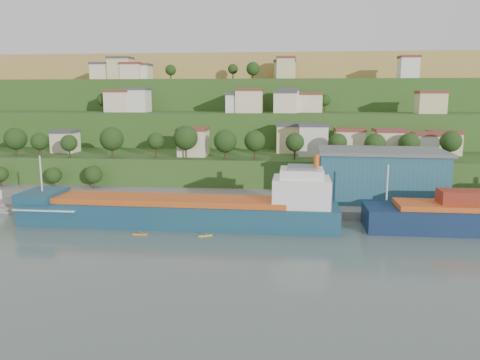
# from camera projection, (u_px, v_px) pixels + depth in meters

# --- Properties ---
(ground) EXTENTS (500.00, 500.00, 0.00)m
(ground) POSITION_uv_depth(u_px,v_px,m) (190.00, 235.00, 95.33)
(ground) COLOR #43514A
(ground) RESTS_ON ground
(quay) EXTENTS (220.00, 26.00, 4.00)m
(quay) POSITION_uv_depth(u_px,v_px,m) (288.00, 206.00, 120.80)
(quay) COLOR slate
(quay) RESTS_ON ground
(pebble_beach) EXTENTS (40.00, 18.00, 2.40)m
(pebble_beach) POSITION_uv_depth(u_px,v_px,m) (0.00, 205.00, 122.26)
(pebble_beach) COLOR slate
(pebble_beach) RESTS_ON ground
(hillside) EXTENTS (360.00, 210.48, 96.00)m
(hillside) POSITION_uv_depth(u_px,v_px,m) (252.00, 147.00, 260.55)
(hillside) COLOR #284719
(hillside) RESTS_ON ground
(cargo_ship_near) EXTENTS (70.01, 12.31, 17.95)m
(cargo_ship_near) POSITION_uv_depth(u_px,v_px,m) (188.00, 212.00, 102.53)
(cargo_ship_near) COLOR navy
(cargo_ship_near) RESTS_ON ground
(warehouse) EXTENTS (31.95, 20.59, 12.80)m
(warehouse) POSITION_uv_depth(u_px,v_px,m) (380.00, 174.00, 118.55)
(warehouse) COLOR #205260
(warehouse) RESTS_ON quay
(dinghy) EXTENTS (3.71, 1.56, 0.73)m
(dinghy) POSITION_uv_depth(u_px,v_px,m) (17.00, 203.00, 117.23)
(dinghy) COLOR silver
(dinghy) RESTS_ON pebble_beach
(kayak_orange) EXTENTS (3.03, 0.61, 0.75)m
(kayak_orange) POSITION_uv_depth(u_px,v_px,m) (140.00, 234.00, 95.72)
(kayak_orange) COLOR orange
(kayak_orange) RESTS_ON ground
(kayak_yellow) EXTENTS (2.83, 1.68, 0.72)m
(kayak_yellow) POSITION_uv_depth(u_px,v_px,m) (205.00, 235.00, 94.76)
(kayak_yellow) COLOR gold
(kayak_yellow) RESTS_ON ground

